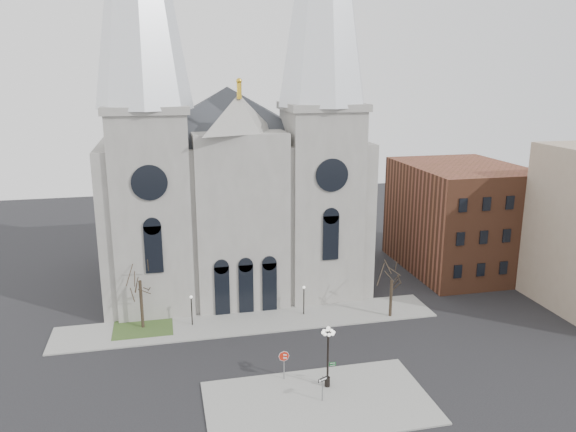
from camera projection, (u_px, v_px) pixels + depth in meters
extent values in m
plane|color=black|center=(270.00, 376.00, 48.94)|extent=(160.00, 160.00, 0.00)
cube|color=gray|center=(319.00, 402.00, 44.84)|extent=(18.00, 10.00, 0.14)
cube|color=gray|center=(250.00, 322.00, 59.31)|extent=(40.00, 6.00, 0.14)
cube|color=#354F22|center=(143.00, 328.00, 57.89)|extent=(6.00, 5.00, 0.18)
cube|color=gray|center=(230.00, 207.00, 71.26)|extent=(30.00, 24.00, 18.00)
pyramid|color=#2D3035|center=(227.00, 87.00, 67.52)|extent=(33.00, 26.40, 6.00)
cube|color=gray|center=(152.00, 212.00, 60.69)|extent=(8.00, 8.00, 22.00)
cylinder|color=black|center=(149.00, 183.00, 55.87)|extent=(3.60, 0.30, 3.60)
cube|color=gray|center=(321.00, 203.00, 64.77)|extent=(8.00, 8.00, 22.00)
cylinder|color=black|center=(332.00, 175.00, 59.95)|extent=(3.60, 0.30, 3.60)
cube|color=gray|center=(241.00, 222.00, 61.62)|extent=(10.00, 5.00, 19.50)
pyramid|color=gray|center=(239.00, 113.00, 58.70)|extent=(11.00, 5.00, 4.00)
cube|color=brown|center=(460.00, 217.00, 74.41)|extent=(14.00, 18.00, 14.00)
cylinder|color=black|center=(142.00, 305.00, 57.26)|extent=(0.32, 0.32, 5.25)
cylinder|color=black|center=(391.00, 299.00, 60.13)|extent=(0.32, 0.32, 4.20)
cylinder|color=black|center=(192.00, 311.00, 58.10)|extent=(0.12, 0.12, 3.00)
sphere|color=white|center=(191.00, 297.00, 57.71)|extent=(0.32, 0.32, 0.32)
cylinder|color=black|center=(304.00, 301.00, 60.68)|extent=(0.12, 0.12, 3.00)
sphere|color=white|center=(304.00, 287.00, 60.28)|extent=(0.32, 0.32, 0.32)
cylinder|color=slate|center=(284.00, 365.00, 47.87)|extent=(0.10, 0.10, 2.53)
cylinder|color=#AE1B0B|center=(284.00, 356.00, 47.65)|extent=(0.82, 0.38, 0.88)
cylinder|color=white|center=(284.00, 356.00, 47.65)|extent=(0.88, 0.39, 0.94)
cube|color=white|center=(284.00, 354.00, 47.61)|extent=(0.45, 0.21, 0.11)
cube|color=white|center=(284.00, 358.00, 47.68)|extent=(0.51, 0.23, 0.11)
cylinder|color=black|center=(328.00, 360.00, 46.44)|extent=(0.17, 0.17, 4.81)
cylinder|color=black|center=(327.00, 382.00, 46.93)|extent=(0.46, 0.46, 0.84)
sphere|color=white|center=(328.00, 328.00, 45.72)|extent=(0.33, 0.33, 0.33)
cylinder|color=slate|center=(322.00, 388.00, 44.69)|extent=(0.09, 0.09, 2.18)
cube|color=black|center=(323.00, 379.00, 44.48)|extent=(0.88, 0.43, 0.31)
cylinder|color=slate|center=(328.00, 373.00, 47.03)|extent=(0.09, 0.09, 2.12)
cube|color=#0B501B|center=(332.00, 363.00, 46.86)|extent=(0.60, 0.06, 0.14)
cube|color=#0B501B|center=(332.00, 365.00, 46.90)|extent=(0.60, 0.06, 0.14)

